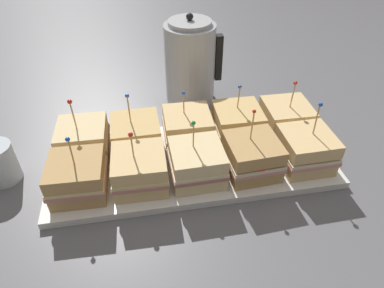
# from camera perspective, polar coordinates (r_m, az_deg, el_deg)

# --- Properties ---
(ground_plane) EXTENTS (6.00, 6.00, 0.00)m
(ground_plane) POSITION_cam_1_polar(r_m,az_deg,el_deg) (0.85, 0.00, -3.30)
(ground_plane) COLOR slate
(serving_platter) EXTENTS (0.67, 0.29, 0.02)m
(serving_platter) POSITION_cam_1_polar(r_m,az_deg,el_deg) (0.84, 0.00, -2.85)
(serving_platter) COLOR white
(serving_platter) RESTS_ON ground_plane
(sandwich_front_far_left) EXTENTS (0.12, 0.12, 0.15)m
(sandwich_front_far_left) POSITION_cam_1_polar(r_m,az_deg,el_deg) (0.77, -18.51, -5.21)
(sandwich_front_far_left) COLOR tan
(sandwich_front_far_left) RESTS_ON serving_platter
(sandwich_front_left) EXTENTS (0.12, 0.12, 0.14)m
(sandwich_front_left) POSITION_cam_1_polar(r_m,az_deg,el_deg) (0.75, -8.71, -4.24)
(sandwich_front_left) COLOR #DBB77A
(sandwich_front_left) RESTS_ON serving_platter
(sandwich_front_center) EXTENTS (0.12, 0.12, 0.15)m
(sandwich_front_center) POSITION_cam_1_polar(r_m,az_deg,el_deg) (0.76, 0.93, -3.17)
(sandwich_front_center) COLOR beige
(sandwich_front_center) RESTS_ON serving_platter
(sandwich_front_right) EXTENTS (0.13, 0.13, 0.16)m
(sandwich_front_right) POSITION_cam_1_polar(r_m,az_deg,el_deg) (0.79, 9.95, -2.05)
(sandwich_front_right) COLOR tan
(sandwich_front_right) RESTS_ON serving_platter
(sandwich_front_far_right) EXTENTS (0.12, 0.12, 0.17)m
(sandwich_front_far_right) POSITION_cam_1_polar(r_m,az_deg,el_deg) (0.84, 18.40, -0.91)
(sandwich_front_far_right) COLOR #DBB77A
(sandwich_front_far_right) RESTS_ON serving_platter
(sandwich_back_far_left) EXTENTS (0.12, 0.12, 0.16)m
(sandwich_back_far_left) POSITION_cam_1_polar(r_m,az_deg,el_deg) (0.87, -17.64, 0.68)
(sandwich_back_far_left) COLOR beige
(sandwich_back_far_left) RESTS_ON serving_platter
(sandwich_back_left) EXTENTS (0.12, 0.12, 0.16)m
(sandwich_back_left) POSITION_cam_1_polar(r_m,az_deg,el_deg) (0.85, -9.27, 1.44)
(sandwich_back_left) COLOR tan
(sandwich_back_left) RESTS_ON serving_platter
(sandwich_back_center) EXTENTS (0.12, 0.12, 0.14)m
(sandwich_back_center) POSITION_cam_1_polar(r_m,az_deg,el_deg) (0.86, -0.93, 2.52)
(sandwich_back_center) COLOR #DBB77A
(sandwich_back_center) RESTS_ON serving_platter
(sandwich_back_right) EXTENTS (0.12, 0.12, 0.15)m
(sandwich_back_right) POSITION_cam_1_polar(r_m,az_deg,el_deg) (0.88, 7.56, 3.36)
(sandwich_back_right) COLOR tan
(sandwich_back_right) RESTS_ON serving_platter
(sandwich_back_far_right) EXTENTS (0.12, 0.12, 0.16)m
(sandwich_back_far_right) POSITION_cam_1_polar(r_m,az_deg,el_deg) (0.92, 15.34, 3.99)
(sandwich_back_far_right) COLOR #DBB77A
(sandwich_back_far_right) RESTS_ON serving_platter
(kettle_steel) EXTENTS (0.17, 0.15, 0.26)m
(kettle_steel) POSITION_cam_1_polar(r_m,az_deg,el_deg) (1.04, -0.30, 13.49)
(kettle_steel) COLOR #B7BABF
(kettle_steel) RESTS_ON ground_plane
(drinking_glass) EXTENTS (0.08, 0.08, 0.10)m
(drinking_glass) POSITION_cam_1_polar(r_m,az_deg,el_deg) (0.89, -29.41, -2.78)
(drinking_glass) COLOR silver
(drinking_glass) RESTS_ON ground_plane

